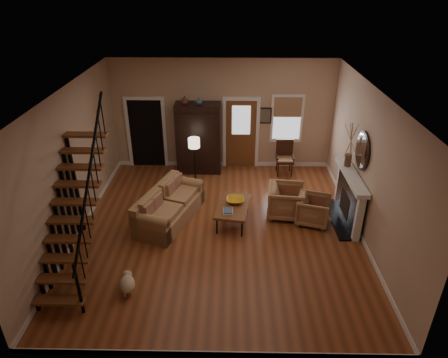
{
  "coord_description": "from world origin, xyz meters",
  "views": [
    {
      "loc": [
        0.25,
        -7.78,
        5.47
      ],
      "look_at": [
        0.1,
        0.4,
        1.15
      ],
      "focal_mm": 32.0,
      "sensor_mm": 36.0,
      "label": 1
    }
  ],
  "objects_px": {
    "armoire": "(199,138)",
    "sofa": "(170,206)",
    "armchair_left": "(313,210)",
    "floor_lamp": "(195,161)",
    "armchair_right": "(286,201)",
    "side_chair": "(285,158)",
    "coffee_table": "(233,214)"
  },
  "relations": [
    {
      "from": "armoire",
      "to": "coffee_table",
      "type": "bearing_deg",
      "value": -70.12
    },
    {
      "from": "sofa",
      "to": "side_chair",
      "type": "height_order",
      "value": "side_chair"
    },
    {
      "from": "armchair_left",
      "to": "armchair_right",
      "type": "relative_size",
      "value": 0.87
    },
    {
      "from": "armoire",
      "to": "coffee_table",
      "type": "distance_m",
      "value": 3.1
    },
    {
      "from": "side_chair",
      "to": "coffee_table",
      "type": "bearing_deg",
      "value": -120.34
    },
    {
      "from": "sofa",
      "to": "side_chair",
      "type": "xyz_separation_m",
      "value": [
        3.06,
        2.53,
        0.11
      ]
    },
    {
      "from": "armchair_right",
      "to": "floor_lamp",
      "type": "xyz_separation_m",
      "value": [
        -2.38,
        1.62,
        0.29
      ]
    },
    {
      "from": "armoire",
      "to": "sofa",
      "type": "distance_m",
      "value": 2.85
    },
    {
      "from": "side_chair",
      "to": "floor_lamp",
      "type": "bearing_deg",
      "value": -166.05
    },
    {
      "from": "armoire",
      "to": "side_chair",
      "type": "bearing_deg",
      "value": -4.48
    },
    {
      "from": "armchair_left",
      "to": "floor_lamp",
      "type": "bearing_deg",
      "value": 74.08
    },
    {
      "from": "sofa",
      "to": "floor_lamp",
      "type": "height_order",
      "value": "floor_lamp"
    },
    {
      "from": "armoire",
      "to": "armchair_left",
      "type": "relative_size",
      "value": 2.74
    },
    {
      "from": "armchair_left",
      "to": "side_chair",
      "type": "distance_m",
      "value": 2.62
    },
    {
      "from": "coffee_table",
      "to": "armchair_right",
      "type": "xyz_separation_m",
      "value": [
        1.31,
        0.35,
        0.16
      ]
    },
    {
      "from": "floor_lamp",
      "to": "armchair_left",
      "type": "bearing_deg",
      "value": -32.72
    },
    {
      "from": "armoire",
      "to": "side_chair",
      "type": "distance_m",
      "value": 2.61
    },
    {
      "from": "armoire",
      "to": "armchair_left",
      "type": "distance_m",
      "value": 4.11
    },
    {
      "from": "coffee_table",
      "to": "armchair_right",
      "type": "distance_m",
      "value": 1.36
    },
    {
      "from": "coffee_table",
      "to": "armchair_left",
      "type": "xyz_separation_m",
      "value": [
        1.93,
        0.04,
        0.11
      ]
    },
    {
      "from": "sofa",
      "to": "side_chair",
      "type": "distance_m",
      "value": 3.97
    },
    {
      "from": "armchair_left",
      "to": "armchair_right",
      "type": "xyz_separation_m",
      "value": [
        -0.63,
        0.31,
        0.05
      ]
    },
    {
      "from": "armoire",
      "to": "side_chair",
      "type": "height_order",
      "value": "armoire"
    },
    {
      "from": "floor_lamp",
      "to": "side_chair",
      "type": "height_order",
      "value": "floor_lamp"
    },
    {
      "from": "armoire",
      "to": "floor_lamp",
      "type": "distance_m",
      "value": 0.92
    },
    {
      "from": "armchair_left",
      "to": "side_chair",
      "type": "relative_size",
      "value": 0.75
    },
    {
      "from": "armchair_right",
      "to": "side_chair",
      "type": "bearing_deg",
      "value": 0.62
    },
    {
      "from": "armoire",
      "to": "armchair_left",
      "type": "height_order",
      "value": "armoire"
    },
    {
      "from": "floor_lamp",
      "to": "side_chair",
      "type": "bearing_deg",
      "value": 13.95
    },
    {
      "from": "coffee_table",
      "to": "armchair_right",
      "type": "relative_size",
      "value": 1.41
    },
    {
      "from": "armchair_left",
      "to": "armchair_right",
      "type": "distance_m",
      "value": 0.7
    },
    {
      "from": "armchair_left",
      "to": "armchair_right",
      "type": "bearing_deg",
      "value": 80.57
    }
  ]
}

